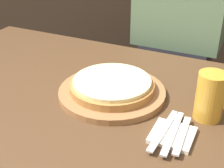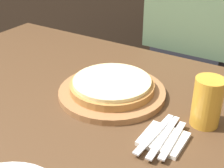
# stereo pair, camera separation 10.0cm
# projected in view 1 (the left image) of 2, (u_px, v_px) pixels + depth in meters

# --- Properties ---
(pizza_on_board) EXTENTS (0.35, 0.35, 0.06)m
(pizza_on_board) POSITION_uv_depth(u_px,v_px,m) (112.00, 88.00, 1.01)
(pizza_on_board) COLOR #99663D
(pizza_on_board) RESTS_ON dining_table
(beer_glass) EXTENTS (0.08, 0.08, 0.14)m
(beer_glass) POSITION_uv_depth(u_px,v_px,m) (210.00, 94.00, 0.87)
(beer_glass) COLOR gold
(beer_glass) RESTS_ON dining_table
(napkin_stack) EXTENTS (0.11, 0.11, 0.01)m
(napkin_stack) POSITION_uv_depth(u_px,v_px,m) (172.00, 135.00, 0.83)
(napkin_stack) COLOR white
(napkin_stack) RESTS_ON dining_table
(fork) EXTENTS (0.03, 0.20, 0.00)m
(fork) POSITION_uv_depth(u_px,v_px,m) (164.00, 130.00, 0.83)
(fork) COLOR silver
(fork) RESTS_ON napkin_stack
(dinner_knife) EXTENTS (0.03, 0.20, 0.00)m
(dinner_knife) POSITION_uv_depth(u_px,v_px,m) (173.00, 132.00, 0.82)
(dinner_knife) COLOR silver
(dinner_knife) RESTS_ON napkin_stack
(spoon) EXTENTS (0.03, 0.17, 0.00)m
(spoon) POSITION_uv_depth(u_px,v_px,m) (182.00, 135.00, 0.81)
(spoon) COLOR silver
(spoon) RESTS_ON napkin_stack
(diner_person) EXTENTS (0.40, 0.20, 1.30)m
(diner_person) POSITION_uv_depth(u_px,v_px,m) (176.00, 53.00, 1.50)
(diner_person) COLOR #33333D
(diner_person) RESTS_ON ground_plane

